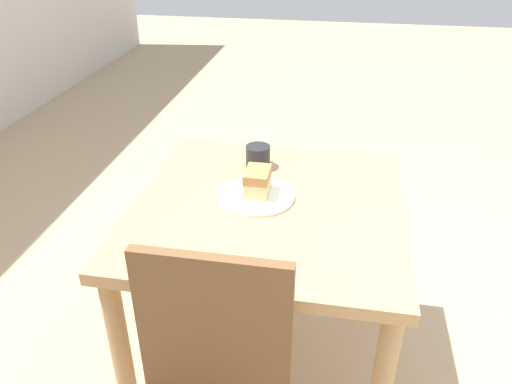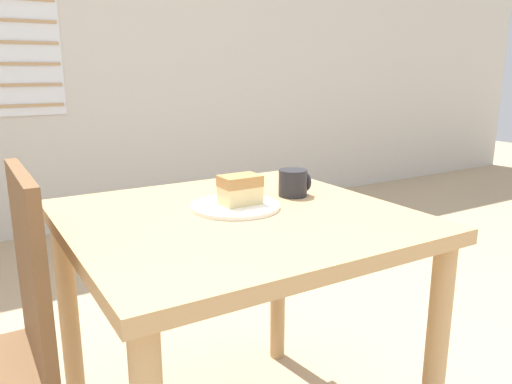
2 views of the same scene
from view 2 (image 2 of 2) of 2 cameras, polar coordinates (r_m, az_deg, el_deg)
The scene contains 5 objects.
wall_back at distance 3.82m, azimuth -21.27°, elevation 16.54°, with size 10.00×0.09×2.80m.
dining_table_near at distance 1.42m, azimuth -2.23°, elevation -7.03°, with size 0.90×0.87×0.78m.
plate at distance 1.43m, azimuth -2.36°, elevation -1.65°, with size 0.25×0.25×0.01m.
cake_slice at distance 1.42m, azimuth -1.84°, elevation 0.28°, with size 0.11×0.08×0.08m.
coffee_mug at distance 1.56m, azimuth 4.35°, elevation 1.06°, with size 0.10×0.09×0.08m.
Camera 2 is at (-0.72, -0.72, 1.16)m, focal length 35.00 mm.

